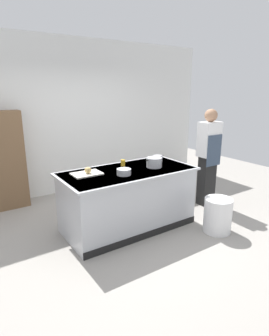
% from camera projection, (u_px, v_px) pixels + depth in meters
% --- Properties ---
extents(ground_plane, '(10.00, 10.00, 0.00)m').
position_uv_depth(ground_plane, '(128.00, 226.00, 4.36)').
color(ground_plane, '#9E9991').
extents(back_wall, '(6.40, 0.12, 3.00)m').
position_uv_depth(back_wall, '(71.00, 117.00, 5.64)').
color(back_wall, white).
rests_on(back_wall, ground_plane).
extents(counter_island, '(1.98, 0.98, 0.90)m').
position_uv_depth(counter_island, '(128.00, 198.00, 4.24)').
color(counter_island, '#B7BABF').
rests_on(counter_island, ground_plane).
extents(cutting_board, '(0.40, 0.28, 0.02)m').
position_uv_depth(cutting_board, '(87.00, 174.00, 3.92)').
color(cutting_board, silver).
rests_on(cutting_board, counter_island).
extents(onion, '(0.09, 0.09, 0.09)m').
position_uv_depth(onion, '(88.00, 170.00, 3.89)').
color(onion, tan).
rests_on(onion, cutting_board).
extents(stock_pot, '(0.30, 0.23, 0.15)m').
position_uv_depth(stock_pot, '(154.00, 162.00, 4.27)').
color(stock_pot, '#B7BABF').
rests_on(stock_pot, counter_island).
extents(sauce_pan, '(0.22, 0.16, 0.10)m').
position_uv_depth(sauce_pan, '(158.00, 158.00, 4.63)').
color(sauce_pan, '#99999E').
rests_on(sauce_pan, counter_island).
extents(mixing_bowl, '(0.20, 0.20, 0.09)m').
position_uv_depth(mixing_bowl, '(124.00, 172.00, 3.89)').
color(mixing_bowl, '#B7BABF').
rests_on(mixing_bowl, counter_island).
extents(juice_cup, '(0.07, 0.07, 0.10)m').
position_uv_depth(juice_cup, '(123.00, 163.00, 4.33)').
color(juice_cup, yellow).
rests_on(juice_cup, counter_island).
extents(trash_bin, '(0.41, 0.41, 0.51)m').
position_uv_depth(trash_bin, '(218.00, 215.00, 4.15)').
color(trash_bin, white).
rests_on(trash_bin, ground_plane).
extents(person_chef, '(0.38, 0.25, 1.72)m').
position_uv_depth(person_chef, '(208.00, 155.00, 4.99)').
color(person_chef, black).
rests_on(person_chef, ground_plane).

